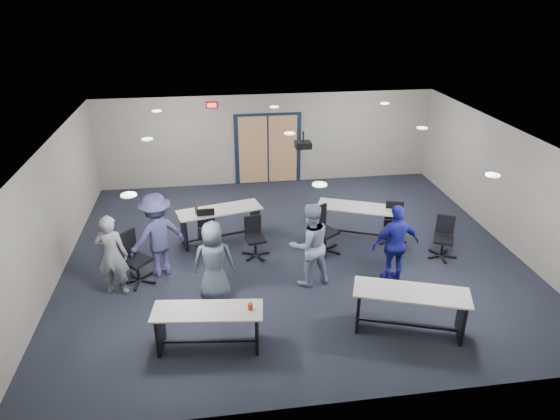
{
  "coord_description": "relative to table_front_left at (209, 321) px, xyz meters",
  "views": [
    {
      "loc": [
        -1.71,
        -9.81,
        5.66
      ],
      "look_at": [
        -0.33,
        -0.3,
        1.24
      ],
      "focal_mm": 32.0,
      "sensor_mm": 36.0,
      "label": 1
    }
  ],
  "objects": [
    {
      "name": "person_back",
      "position": [
        -0.98,
        2.48,
        0.41
      ],
      "size": [
        1.36,
        1.17,
        1.83
      ],
      "primitive_type": "imported",
      "rotation": [
        0.0,
        0.0,
        3.65
      ],
      "color": "#3E3F71",
      "rests_on": "floor"
    },
    {
      "name": "table_back_left",
      "position": [
        0.32,
        3.84,
        0.04
      ],
      "size": [
        2.06,
        1.09,
        1.09
      ],
      "rotation": [
        0.0,
        0.0,
        0.24
      ],
      "color": "beige",
      "rests_on": "floor"
    },
    {
      "name": "ceiling_can_lights",
      "position": [
        1.91,
        3.21,
        2.16
      ],
      "size": [
        6.24,
        5.74,
        0.02
      ],
      "primitive_type": null,
      "color": "white",
      "rests_on": "ceiling"
    },
    {
      "name": "back_wall",
      "position": [
        1.91,
        7.46,
        0.84
      ],
      "size": [
        10.0,
        0.04,
        2.7
      ],
      "primitive_type": "cube",
      "color": "gray",
      "rests_on": "floor"
    },
    {
      "name": "person_plaid",
      "position": [
        0.14,
        1.44,
        0.31
      ],
      "size": [
        0.82,
        0.55,
        1.63
      ],
      "primitive_type": "imported",
      "rotation": [
        0.0,
        0.0,
        3.1
      ],
      "color": "#4E5E6C",
      "rests_on": "floor"
    },
    {
      "name": "ceiling",
      "position": [
        1.91,
        2.96,
        2.19
      ],
      "size": [
        10.0,
        9.0,
        0.04
      ],
      "primitive_type": "cube",
      "color": "white",
      "rests_on": "back_wall"
    },
    {
      "name": "double_door",
      "position": [
        1.91,
        7.42,
        0.54
      ],
      "size": [
        2.0,
        0.07,
        2.2
      ],
      "color": "black",
      "rests_on": "back_wall"
    },
    {
      "name": "table_front_right",
      "position": [
        3.48,
        -0.06,
        0.04
      ],
      "size": [
        2.08,
        1.28,
        0.8
      ],
      "rotation": [
        0.0,
        0.0,
        -0.34
      ],
      "color": "beige",
      "rests_on": "floor"
    },
    {
      "name": "chair_back_c",
      "position": [
        2.67,
        2.92,
        0.03
      ],
      "size": [
        0.94,
        0.94,
        1.07
      ],
      "primitive_type": null,
      "rotation": [
        0.0,
        0.0,
        0.59
      ],
      "color": "black",
      "rests_on": "floor"
    },
    {
      "name": "chair_back_b",
      "position": [
        1.07,
        2.93,
        -0.05
      ],
      "size": [
        0.67,
        0.67,
        0.92
      ],
      "primitive_type": null,
      "rotation": [
        0.0,
        0.0,
        0.18
      ],
      "color": "black",
      "rests_on": "floor"
    },
    {
      "name": "front_wall",
      "position": [
        1.91,
        -1.54,
        0.84
      ],
      "size": [
        10.0,
        0.04,
        2.7
      ],
      "primitive_type": "cube",
      "color": "gray",
      "rests_on": "floor"
    },
    {
      "name": "table_front_left",
      "position": [
        0.0,
        0.0,
        0.0
      ],
      "size": [
        1.88,
        0.82,
        0.86
      ],
      "rotation": [
        0.0,
        0.0,
        -0.12
      ],
      "color": "beige",
      "rests_on": "floor"
    },
    {
      "name": "person_lightblue",
      "position": [
        2.05,
        1.7,
        0.37
      ],
      "size": [
        0.99,
        0.86,
        1.76
      ],
      "primitive_type": "imported",
      "rotation": [
        0.0,
        0.0,
        3.39
      ],
      "color": "#A1B5D6",
      "rests_on": "floor"
    },
    {
      "name": "floor",
      "position": [
        1.91,
        2.96,
        -0.51
      ],
      "size": [
        10.0,
        10.0,
        0.0
      ],
      "primitive_type": "plane",
      "color": "black",
      "rests_on": "ground"
    },
    {
      "name": "chair_loose_right",
      "position": [
        5.2,
        2.29,
        -0.03
      ],
      "size": [
        0.79,
        0.79,
        0.95
      ],
      "primitive_type": null,
      "rotation": [
        0.0,
        0.0,
        -0.45
      ],
      "color": "black",
      "rests_on": "floor"
    },
    {
      "name": "person_gray",
      "position": [
        -1.8,
        1.89,
        0.34
      ],
      "size": [
        0.68,
        0.51,
        1.69
      ],
      "primitive_type": "imported",
      "rotation": [
        0.0,
        0.0,
        2.97
      ],
      "color": "gray",
      "rests_on": "floor"
    },
    {
      "name": "exit_sign",
      "position": [
        0.31,
        7.4,
        1.94
      ],
      "size": [
        0.32,
        0.07,
        0.18
      ],
      "color": "black",
      "rests_on": "back_wall"
    },
    {
      "name": "table_back_right",
      "position": [
        3.61,
        3.54,
        0.03
      ],
      "size": [
        2.04,
        1.35,
        0.79
      ],
      "rotation": [
        0.0,
        0.0,
        -0.4
      ],
      "color": "beige",
      "rests_on": "floor"
    },
    {
      "name": "ceiling_projector",
      "position": [
        2.21,
        3.45,
        1.9
      ],
      "size": [
        0.35,
        0.32,
        0.37
      ],
      "color": "black",
      "rests_on": "ceiling"
    },
    {
      "name": "right_wall",
      "position": [
        6.91,
        2.96,
        0.84
      ],
      "size": [
        0.04,
        9.0,
        2.7
      ],
      "primitive_type": "cube",
      "color": "gray",
      "rests_on": "floor"
    },
    {
      "name": "chair_back_a",
      "position": [
        0.01,
        3.35,
        -0.03
      ],
      "size": [
        0.62,
        0.62,
        0.96
      ],
      "primitive_type": null,
      "rotation": [
        0.0,
        0.0,
        0.03
      ],
      "color": "black",
      "rests_on": "floor"
    },
    {
      "name": "chair_loose_left",
      "position": [
        -1.42,
        2.22,
        0.04
      ],
      "size": [
        0.97,
        0.97,
        1.09
      ],
      "primitive_type": null,
      "rotation": [
        0.0,
        0.0,
        0.85
      ],
      "color": "black",
      "rests_on": "floor"
    },
    {
      "name": "left_wall",
      "position": [
        -3.09,
        2.96,
        0.84
      ],
      "size": [
        0.04,
        9.0,
        2.7
      ],
      "primitive_type": "cube",
      "color": "gray",
      "rests_on": "floor"
    },
    {
      "name": "person_navy",
      "position": [
        3.77,
        1.52,
        0.34
      ],
      "size": [
        1.03,
        0.52,
        1.7
      ],
      "primitive_type": "imported",
      "rotation": [
        0.0,
        0.0,
        3.25
      ],
      "color": "navy",
      "rests_on": "floor"
    },
    {
      "name": "chair_back_d",
      "position": [
        4.34,
        3.12,
        -0.02
      ],
      "size": [
        0.78,
        0.78,
        0.97
      ],
      "primitive_type": null,
      "rotation": [
        0.0,
        0.0,
        -0.33
      ],
      "color": "black",
      "rests_on": "floor"
    }
  ]
}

